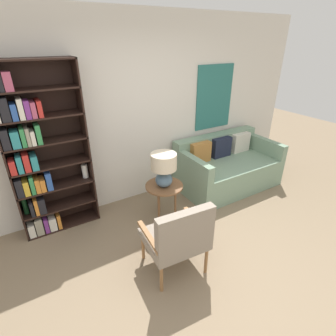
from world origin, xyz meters
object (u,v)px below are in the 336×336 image
object	(u,v)px
armchair	(179,236)
couch	(226,167)
bookshelf	(38,157)
table_lamp	(164,167)
side_table	(164,189)

from	to	relation	value
armchair	couch	size ratio (longest dim) A/B	0.53
bookshelf	table_lamp	distance (m)	1.54
armchair	table_lamp	xyz separation A→B (m)	(0.35, 0.90, 0.32)
side_table	table_lamp	world-z (taller)	table_lamp
armchair	couch	world-z (taller)	armchair
armchair	side_table	world-z (taller)	armchair
bookshelf	couch	bearing A→B (deg)	-6.32
bookshelf	armchair	bearing A→B (deg)	-55.84
armchair	couch	xyz separation A→B (m)	(1.78, 1.22, -0.18)
bookshelf	armchair	distance (m)	1.93
bookshelf	table_lamp	world-z (taller)	bookshelf
bookshelf	couch	distance (m)	2.93
bookshelf	table_lamp	xyz separation A→B (m)	(1.39, -0.63, -0.22)
table_lamp	couch	bearing A→B (deg)	12.59
table_lamp	bookshelf	bearing A→B (deg)	155.50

